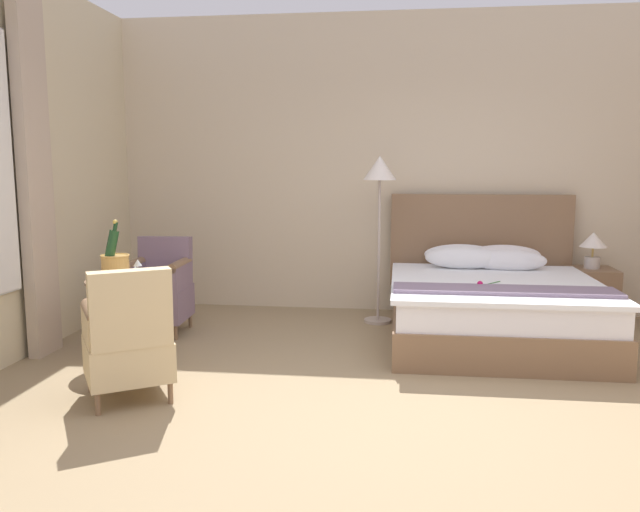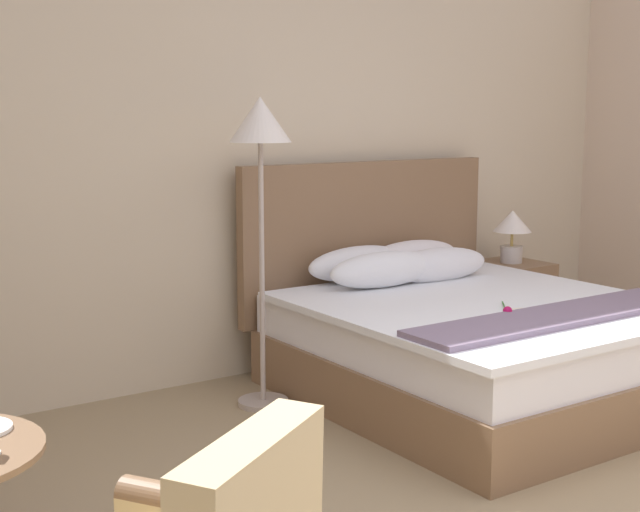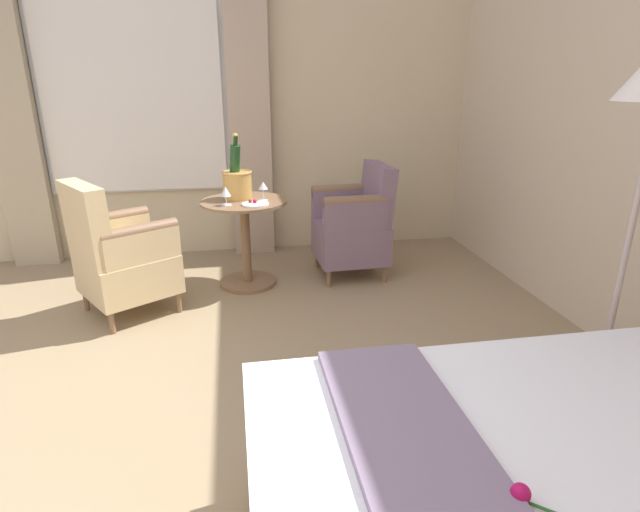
% 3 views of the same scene
% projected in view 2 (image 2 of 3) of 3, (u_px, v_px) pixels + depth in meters
% --- Properties ---
extents(wall_headboard_side, '(6.29, 0.12, 3.20)m').
position_uv_depth(wall_headboard_side, '(236.00, 113.00, 5.32)').
color(wall_headboard_side, beige).
rests_on(wall_headboard_side, ground).
extents(bed, '(1.88, 2.09, 1.29)m').
position_uv_depth(bed, '(466.00, 336.00, 5.07)').
color(bed, brown).
rests_on(bed, ground).
extents(nightstand, '(0.48, 0.47, 0.57)m').
position_uv_depth(nightstand, '(510.00, 302.00, 6.24)').
color(nightstand, brown).
rests_on(nightstand, ground).
extents(bedside_lamp, '(0.26, 0.26, 0.37)m').
position_uv_depth(bedside_lamp, '(512.00, 228.00, 6.15)').
color(bedside_lamp, '#B8AEA8').
rests_on(bedside_lamp, nightstand).
extents(floor_lamp_brass, '(0.33, 0.33, 1.69)m').
position_uv_depth(floor_lamp_brass, '(261.00, 149.00, 4.71)').
color(floor_lamp_brass, '#B8A89F').
rests_on(floor_lamp_brass, ground).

